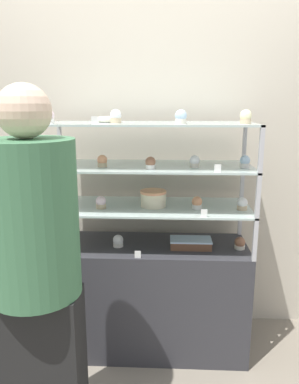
# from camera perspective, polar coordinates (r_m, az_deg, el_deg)

# --- Properties ---
(ground_plane) EXTENTS (20.00, 20.00, 0.00)m
(ground_plane) POSITION_cam_1_polar(r_m,az_deg,el_deg) (2.78, -0.00, -22.17)
(ground_plane) COLOR gray
(back_wall) EXTENTS (8.00, 0.05, 2.60)m
(back_wall) POSITION_cam_1_polar(r_m,az_deg,el_deg) (2.66, 0.41, 6.56)
(back_wall) COLOR beige
(back_wall) RESTS_ON ground_plane
(display_base) EXTENTS (1.25, 0.48, 0.73)m
(display_base) POSITION_cam_1_polar(r_m,az_deg,el_deg) (2.58, -0.00, -15.57)
(display_base) COLOR #333338
(display_base) RESTS_ON ground_plane
(display_riser_lower) EXTENTS (1.25, 0.48, 0.26)m
(display_riser_lower) POSITION_cam_1_polar(r_m,az_deg,el_deg) (2.35, -0.00, -2.50)
(display_riser_lower) COLOR #B7B7BC
(display_riser_lower) RESTS_ON display_base
(display_riser_middle) EXTENTS (1.25, 0.48, 0.26)m
(display_riser_middle) POSITION_cam_1_polar(r_m,az_deg,el_deg) (2.30, -0.00, 3.70)
(display_riser_middle) COLOR #B7B7BC
(display_riser_middle) RESTS_ON display_riser_lower
(display_riser_upper) EXTENTS (1.25, 0.48, 0.26)m
(display_riser_upper) POSITION_cam_1_polar(r_m,az_deg,el_deg) (2.27, -0.00, 10.13)
(display_riser_upper) COLOR #B7B7BC
(display_riser_upper) RESTS_ON display_riser_middle
(layer_cake_centerpiece) EXTENTS (0.16, 0.16, 0.10)m
(layer_cake_centerpiece) POSITION_cam_1_polar(r_m,az_deg,el_deg) (2.33, 0.57, -0.99)
(layer_cake_centerpiece) COLOR beige
(layer_cake_centerpiece) RESTS_ON display_riser_lower
(sheet_cake_frosted) EXTENTS (0.26, 0.14, 0.06)m
(sheet_cake_frosted) POSITION_cam_1_polar(r_m,az_deg,el_deg) (2.39, 6.29, -7.75)
(sheet_cake_frosted) COLOR brown
(sheet_cake_frosted) RESTS_ON display_base
(cupcake_0) EXTENTS (0.07, 0.07, 0.08)m
(cupcake_0) POSITION_cam_1_polar(r_m,az_deg,el_deg) (2.43, -13.48, -7.46)
(cupcake_0) COLOR #CCB28C
(cupcake_0) RESTS_ON display_base
(cupcake_1) EXTENTS (0.07, 0.07, 0.08)m
(cupcake_1) POSITION_cam_1_polar(r_m,az_deg,el_deg) (2.40, -4.81, -7.47)
(cupcake_1) COLOR white
(cupcake_1) RESTS_ON display_base
(cupcake_2) EXTENTS (0.07, 0.07, 0.08)m
(cupcake_2) POSITION_cam_1_polar(r_m,az_deg,el_deg) (2.42, 13.60, -7.61)
(cupcake_2) COLOR beige
(cupcake_2) RESTS_ON display_base
(price_tag_0) EXTENTS (0.04, 0.00, 0.04)m
(price_tag_0) POSITION_cam_1_polar(r_m,az_deg,el_deg) (2.22, -1.81, -9.49)
(price_tag_0) COLOR white
(price_tag_0) RESTS_ON display_base
(cupcake_3) EXTENTS (0.06, 0.06, 0.08)m
(cupcake_3) POSITION_cam_1_polar(r_m,az_deg,el_deg) (2.31, -13.94, -1.85)
(cupcake_3) COLOR #CCB28C
(cupcake_3) RESTS_ON display_riser_lower
(cupcake_4) EXTENTS (0.06, 0.06, 0.08)m
(cupcake_4) POSITION_cam_1_polar(r_m,az_deg,el_deg) (2.31, -7.41, -1.60)
(cupcake_4) COLOR #CCB28C
(cupcake_4) RESTS_ON display_riser_lower
(cupcake_5) EXTENTS (0.06, 0.06, 0.08)m
(cupcake_5) POSITION_cam_1_polar(r_m,az_deg,el_deg) (2.30, 7.24, -1.66)
(cupcake_5) COLOR white
(cupcake_5) RESTS_ON display_riser_lower
(cupcake_6) EXTENTS (0.06, 0.06, 0.08)m
(cupcake_6) POSITION_cam_1_polar(r_m,az_deg,el_deg) (2.32, 13.94, -1.78)
(cupcake_6) COLOR #CCB28C
(cupcake_6) RESTS_ON display_riser_lower
(price_tag_1) EXTENTS (0.04, 0.00, 0.04)m
(price_tag_1) POSITION_cam_1_polar(r_m,az_deg,el_deg) (2.14, 8.32, -3.22)
(price_tag_1) COLOR white
(price_tag_1) RESTS_ON display_riser_lower
(cupcake_7) EXTENTS (0.06, 0.06, 0.07)m
(cupcake_7) POSITION_cam_1_polar(r_m,az_deg,el_deg) (2.28, -14.75, 4.43)
(cupcake_7) COLOR #CCB28C
(cupcake_7) RESTS_ON display_riser_middle
(cupcake_8) EXTENTS (0.06, 0.06, 0.07)m
(cupcake_8) POSITION_cam_1_polar(r_m,az_deg,el_deg) (2.25, -7.21, 4.68)
(cupcake_8) COLOR #CCB28C
(cupcake_8) RESTS_ON display_riser_middle
(cupcake_9) EXTENTS (0.06, 0.06, 0.07)m
(cupcake_9) POSITION_cam_1_polar(r_m,az_deg,el_deg) (2.16, 0.15, 4.42)
(cupcake_9) COLOR white
(cupcake_9) RESTS_ON display_riser_middle
(cupcake_10) EXTENTS (0.06, 0.06, 0.07)m
(cupcake_10) POSITION_cam_1_polar(r_m,az_deg,el_deg) (2.23, 6.90, 4.61)
(cupcake_10) COLOR beige
(cupcake_10) RESTS_ON display_riser_middle
(cupcake_11) EXTENTS (0.06, 0.06, 0.07)m
(cupcake_11) POSITION_cam_1_polar(r_m,az_deg,el_deg) (2.29, 14.34, 4.49)
(cupcake_11) COLOR white
(cupcake_11) RESTS_ON display_riser_middle
(price_tag_2) EXTENTS (0.04, 0.00, 0.04)m
(price_tag_2) POSITION_cam_1_polar(r_m,az_deg,el_deg) (2.09, 10.36, 3.57)
(price_tag_2) COLOR white
(price_tag_2) RESTS_ON display_riser_middle
(cupcake_12) EXTENTS (0.07, 0.07, 0.08)m
(cupcake_12) POSITION_cam_1_polar(r_m,az_deg,el_deg) (2.26, -15.12, 11.01)
(cupcake_12) COLOR white
(cupcake_12) RESTS_ON display_riser_upper
(cupcake_13) EXTENTS (0.07, 0.07, 0.08)m
(cupcake_13) POSITION_cam_1_polar(r_m,az_deg,el_deg) (2.25, -5.16, 11.39)
(cupcake_13) COLOR #CCB28C
(cupcake_13) RESTS_ON display_riser_upper
(cupcake_14) EXTENTS (0.07, 0.07, 0.08)m
(cupcake_14) POSITION_cam_1_polar(r_m,az_deg,el_deg) (2.14, 4.81, 11.31)
(cupcake_14) COLOR beige
(cupcake_14) RESTS_ON display_riser_upper
(cupcake_15) EXTENTS (0.07, 0.07, 0.08)m
(cupcake_15) POSITION_cam_1_polar(r_m,az_deg,el_deg) (2.22, 14.45, 11.01)
(cupcake_15) COLOR #CCB28C
(cupcake_15) RESTS_ON display_riser_upper
(price_tag_3) EXTENTS (0.04, 0.00, 0.04)m
(price_tag_3) POSITION_cam_1_polar(r_m,az_deg,el_deg) (2.08, -8.36, 10.75)
(price_tag_3) COLOR white
(price_tag_3) RESTS_ON display_riser_upper
(donut_glazed) EXTENTS (0.14, 0.14, 0.03)m
(donut_glazed) POSITION_cam_1_polar(r_m,az_deg,el_deg) (2.36, -6.23, 10.98)
(donut_glazed) COLOR #EFE5CC
(donut_glazed) RESTS_ON display_riser_upper
(customer_figure) EXTENTS (0.40, 0.40, 1.70)m
(customer_figure) POSITION_cam_1_polar(r_m,az_deg,el_deg) (1.76, -16.96, -11.02)
(customer_figure) COLOR black
(customer_figure) RESTS_ON ground_plane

